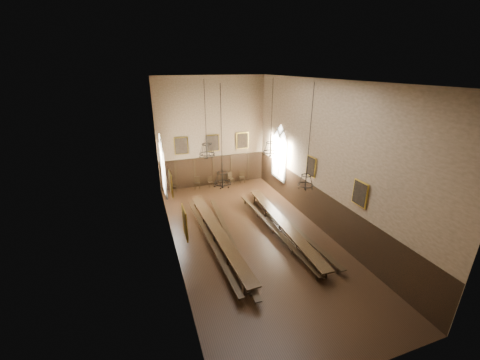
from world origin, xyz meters
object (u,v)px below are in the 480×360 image
chair_0 (174,188)px  chandelier_front_right (306,178)px  chandelier_back_left (207,149)px  chair_2 (197,185)px  bench_left_inner (229,239)px  bench_right_inner (273,230)px  table_left (218,237)px  table_right (283,227)px  chair_4 (222,182)px  bench_right_outer (288,224)px  chair_6 (242,179)px  bench_left_outer (209,240)px  chair_3 (211,184)px  chandelier_front_left (222,176)px  chandelier_back_right (270,148)px  chair_5 (231,180)px

chair_0 → chandelier_front_right: (5.55, -10.70, 4.06)m
chandelier_back_left → chair_2: bearing=85.6°
bench_left_inner → bench_right_inner: bench_left_inner is taller
table_left → bench_right_inner: (3.45, -0.19, -0.11)m
table_right → chair_4: chair_4 is taller
table_right → bench_right_outer: size_ratio=0.95×
chair_2 → chair_6: bearing=12.6°
bench_left_outer → chair_3: bearing=75.4°
table_right → chandelier_front_left: 6.54m
table_left → chair_4: size_ratio=10.81×
bench_right_inner → chair_2: bearing=108.9°
bench_right_outer → chandelier_front_left: (-4.88, -2.31, 4.65)m
chair_2 → chandelier_back_left: (-0.49, -6.36, 4.79)m
table_left → chandelier_back_right: size_ratio=2.17×
chair_0 → table_left: bearing=-76.3°
table_right → bench_left_outer: (-4.55, 0.32, -0.09)m
bench_left_outer → chair_5: bearing=64.5°
chair_5 → chair_6: size_ratio=1.02×
bench_right_inner → chair_4: 8.56m
table_left → chandelier_front_left: size_ratio=2.25×
chair_4 → chandelier_front_right: bearing=-76.1°
chair_4 → bench_left_outer: bearing=-104.6°
bench_left_inner → chair_4: chair_4 is taller
chair_0 → chandelier_back_right: chandelier_back_right is taller
bench_right_outer → chair_6: 8.35m
bench_left_inner → chair_5: bearing=71.6°
table_right → chair_5: size_ratio=9.52×
chair_3 → chandelier_back_right: 8.03m
bench_right_outer → chair_5: chair_5 is taller
chair_3 → chair_0: bearing=175.7°
table_left → bench_right_outer: 4.62m
table_left → chandelier_back_left: bearing=89.5°
chair_3 → chandelier_front_left: chandelier_front_left is taller
chair_5 → chandelier_back_left: size_ratio=0.24×
chair_6 → chandelier_back_right: 7.65m
chandelier_back_left → chandelier_front_right: (4.07, -4.37, -0.74)m
chair_0 → chair_5: bearing=4.7°
chair_3 → chair_6: size_ratio=0.89×
chandelier_front_left → table_right: bearing=23.6°
table_left → chandelier_back_right: (4.23, 2.27, 4.38)m
bench_left_inner → bench_right_outer: bearing=6.4°
bench_right_outer → chandelier_front_right: chandelier_front_right is taller
chandelier_front_left → chandelier_front_right: size_ratio=0.88×
bench_left_inner → bench_right_outer: bench_left_inner is taller
table_right → chair_4: size_ratio=10.55×
table_right → chair_6: size_ratio=9.75×
bench_left_inner → bench_right_outer: (4.04, 0.46, -0.00)m
chair_0 → chair_6: bearing=4.8°
table_left → chandelier_front_right: bearing=-29.7°
chair_6 → chandelier_back_right: (-0.31, -6.21, 4.46)m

